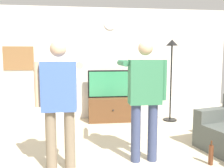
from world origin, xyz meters
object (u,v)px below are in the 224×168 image
Objects in this scene: floor_lamp at (171,63)px; person_standing_nearer_couch at (145,93)px; framed_picture at (19,58)px; person_standing_nearer_lamp at (59,98)px; wall_clock at (110,23)px; television at (112,84)px; beverage_bottle at (211,155)px; tv_stand at (112,109)px.

person_standing_nearer_couch is at bearing -120.04° from floor_lamp.
person_standing_nearer_lamp is at bearing -65.88° from framed_picture.
wall_clock is 1.74m from floor_lamp.
television is at bearing -6.54° from framed_picture.
person_standing_nearer_couch reaches higher than beverage_bottle.
wall_clock reaches higher than framed_picture.
television reaches higher than beverage_bottle.
person_standing_nearer_lamp reaches higher than tv_stand.
floor_lamp is 1.10× the size of person_standing_nearer_couch.
person_standing_nearer_couch is at bearing 7.20° from person_standing_nearer_lamp.
tv_stand is 0.63× the size of person_standing_nearer_couch.
person_standing_nearer_couch is (-1.19, -2.06, -0.37)m from floor_lamp.
floor_lamp reaches higher than beverage_bottle.
television is at bearing 67.85° from person_standing_nearer_lamp.
person_standing_nearer_couch is (1.18, 0.15, 0.02)m from person_standing_nearer_lamp.
tv_stand is 0.98× the size of television.
person_standing_nearer_couch is (2.37, -2.50, -0.49)m from framed_picture.
person_standing_nearer_lamp is at bearing -137.02° from floor_lamp.
framed_picture is at bearing 114.12° from person_standing_nearer_lamp.
person_standing_nearer_couch is 1.28m from beverage_bottle.
person_standing_nearer_lamp is (-2.37, -2.21, -0.39)m from floor_lamp.
tv_stand is at bearing 67.46° from person_standing_nearer_lamp.
framed_picture is 0.40× the size of person_standing_nearer_lamp.
television is (-0.00, 0.05, 0.60)m from tv_stand.
framed_picture is at bearing 139.97° from beverage_bottle.
tv_stand is at bearing 95.22° from person_standing_nearer_couch.
person_standing_nearer_couch is at bearing 164.59° from beverage_bottle.
television is at bearing -90.00° from wall_clock.
framed_picture reaches higher than tv_stand.
tv_stand is 1.60× the size of framed_picture.
tv_stand is at bearing 114.34° from beverage_bottle.
beverage_bottle is at bearing -66.06° from television.
television is 2.84m from beverage_bottle.
television is 0.64× the size of person_standing_nearer_couch.
person_standing_nearer_couch is (0.20, -2.21, 0.72)m from tv_stand.
tv_stand reaches higher than beverage_bottle.
floor_lamp is (1.39, -0.44, -0.95)m from wall_clock.
wall_clock is at bearing 94.62° from person_standing_nearer_couch.
television is 1.49m from floor_lamp.
person_standing_nearer_couch is (0.20, -2.26, 0.12)m from television.
person_standing_nearer_lamp is (-0.98, -2.65, -1.34)m from wall_clock.
framed_picture reaches higher than person_standing_nearer_couch.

